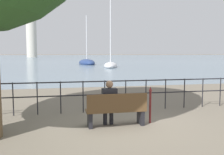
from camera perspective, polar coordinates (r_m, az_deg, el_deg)
ground_plane at (r=6.88m, az=0.87°, el=-10.90°), size 1000.00×1000.00×0.00m
harbor_water at (r=164.23m, az=-11.33°, el=4.75°), size 600.00×300.00×0.01m
park_bench at (r=6.71m, az=0.99°, el=-7.57°), size 1.61×0.45×0.90m
seated_person_left at (r=6.70m, az=-0.64°, el=-5.41°), size 0.39×0.35×1.23m
promenade_railing at (r=8.34m, az=-1.67°, el=-3.10°), size 14.53×0.04×1.05m
closed_umbrella at (r=7.06m, az=8.74°, el=-5.73°), size 0.09×0.09×1.03m
sailboat_1 at (r=44.26m, az=-5.79°, el=3.38°), size 3.31×6.40×8.90m
sailboat_2 at (r=35.28m, az=-0.34°, el=2.86°), size 3.41×6.89×11.58m
harbor_lighthouse at (r=134.70m, az=-17.95°, el=9.28°), size 5.11×5.11×24.44m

